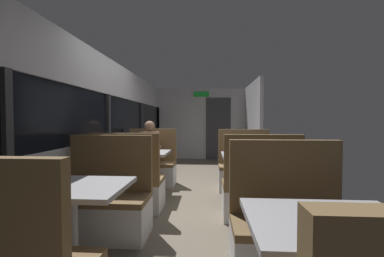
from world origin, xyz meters
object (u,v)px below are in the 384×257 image
(dining_table_near_window, at_px, (71,197))
(bench_mid_window_facing_end, at_px, (129,187))
(bench_front_aisle_facing_entry, at_px, (289,236))
(seated_passenger, at_px, (150,158))
(dining_table_front_aisle, at_px, (332,238))
(bench_near_window_facing_entry, at_px, (106,206))
(bench_rear_aisle_facing_entry, at_px, (244,171))
(bench_rear_aisle_facing_end, at_px, (260,193))
(dining_table_mid_window, at_px, (142,158))
(bench_mid_window_facing_entry, at_px, (151,168))
(dining_table_rear_aisle, at_px, (251,161))

(dining_table_near_window, bearing_deg, bench_mid_window_facing_end, 90.00)
(bench_mid_window_facing_end, xyz_separation_m, bench_front_aisle_facing_entry, (1.79, -1.38, 0.00))
(seated_passenger, bearing_deg, dining_table_front_aisle, -62.29)
(dining_table_near_window, height_order, dining_table_front_aisle, same)
(bench_near_window_facing_entry, relative_size, bench_rear_aisle_facing_entry, 1.00)
(bench_front_aisle_facing_entry, height_order, bench_rear_aisle_facing_entry, same)
(bench_rear_aisle_facing_end, bearing_deg, dining_table_mid_window, 153.32)
(bench_mid_window_facing_entry, bearing_deg, bench_near_window_facing_entry, -90.00)
(bench_mid_window_facing_entry, height_order, seated_passenger, seated_passenger)
(dining_table_mid_window, height_order, bench_mid_window_facing_entry, bench_mid_window_facing_entry)
(bench_near_window_facing_entry, xyz_separation_m, dining_table_front_aisle, (1.79, -1.30, 0.31))
(bench_rear_aisle_facing_entry, bearing_deg, bench_rear_aisle_facing_end, -90.00)
(bench_front_aisle_facing_entry, xyz_separation_m, bench_rear_aisle_facing_end, (0.00, 1.18, 0.00))
(bench_front_aisle_facing_entry, distance_m, seated_passenger, 3.25)
(dining_table_front_aisle, xyz_separation_m, bench_rear_aisle_facing_end, (0.00, 1.88, -0.31))
(bench_front_aisle_facing_entry, relative_size, dining_table_rear_aisle, 1.22)
(dining_table_front_aisle, bearing_deg, bench_front_aisle_facing_entry, 90.00)
(bench_mid_window_facing_end, relative_size, dining_table_rear_aisle, 1.22)
(bench_front_aisle_facing_entry, bearing_deg, dining_table_near_window, -176.82)
(dining_table_near_window, distance_m, bench_rear_aisle_facing_end, 2.22)
(bench_front_aisle_facing_entry, relative_size, bench_rear_aisle_facing_end, 1.00)
(bench_rear_aisle_facing_entry, bearing_deg, dining_table_near_window, -123.73)
(dining_table_rear_aisle, distance_m, bench_rear_aisle_facing_entry, 0.77)
(bench_front_aisle_facing_entry, bearing_deg, bench_mid_window_facing_entry, 122.76)
(seated_passenger, bearing_deg, bench_mid_window_facing_end, -90.00)
(dining_table_mid_window, relative_size, bench_mid_window_facing_end, 0.82)
(bench_mid_window_facing_end, height_order, dining_table_rear_aisle, bench_mid_window_facing_end)
(dining_table_rear_aisle, bearing_deg, bench_rear_aisle_facing_end, -90.00)
(bench_mid_window_facing_end, distance_m, bench_front_aisle_facing_entry, 2.26)
(bench_near_window_facing_entry, relative_size, bench_rear_aisle_facing_end, 1.00)
(dining_table_rear_aisle, relative_size, seated_passenger, 0.71)
(dining_table_near_window, distance_m, bench_mid_window_facing_end, 1.51)
(bench_rear_aisle_facing_entry, bearing_deg, dining_table_mid_window, -164.41)
(dining_table_rear_aisle, bearing_deg, bench_rear_aisle_facing_entry, 90.00)
(dining_table_front_aisle, bearing_deg, bench_near_window_facing_entry, 144.02)
(bench_near_window_facing_entry, height_order, dining_table_mid_window, bench_near_window_facing_entry)
(bench_front_aisle_facing_entry, xyz_separation_m, bench_rear_aisle_facing_entry, (0.00, 2.58, 0.00))
(bench_mid_window_facing_entry, bearing_deg, bench_rear_aisle_facing_end, -41.77)
(bench_mid_window_facing_end, distance_m, dining_table_front_aisle, 2.76)
(seated_passenger, bearing_deg, dining_table_near_window, -90.00)
(dining_table_near_window, distance_m, seated_passenger, 2.81)
(bench_near_window_facing_entry, bearing_deg, dining_table_rear_aisle, 35.61)
(dining_table_near_window, distance_m, dining_table_rear_aisle, 2.67)
(bench_mid_window_facing_end, bearing_deg, bench_mid_window_facing_entry, 90.00)
(bench_rear_aisle_facing_end, bearing_deg, dining_table_rear_aisle, 90.00)
(dining_table_rear_aisle, xyz_separation_m, seated_passenger, (-1.79, 0.83, -0.10))
(dining_table_front_aisle, bearing_deg, dining_table_mid_window, 122.76)
(bench_mid_window_facing_end, distance_m, bench_rear_aisle_facing_end, 1.80)
(dining_table_rear_aisle, bearing_deg, seated_passenger, 155.20)
(dining_table_near_window, relative_size, bench_near_window_facing_entry, 0.82)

